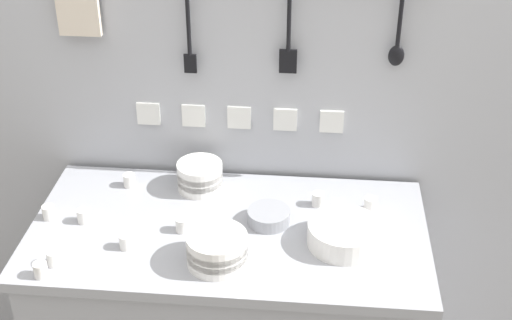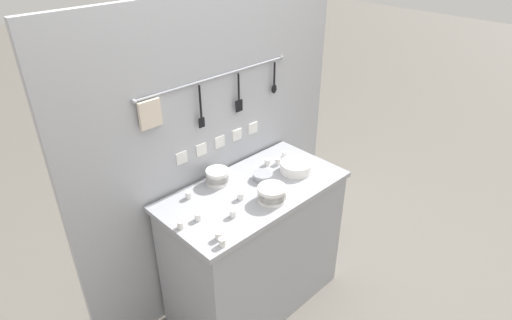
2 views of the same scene
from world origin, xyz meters
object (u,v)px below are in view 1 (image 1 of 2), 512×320
at_px(cup_mid_row, 129,180).
at_px(cup_back_right, 337,208).
at_px(cup_front_right, 126,242).
at_px(cup_front_left, 54,258).
at_px(steel_mixing_bowl, 269,216).
at_px(cup_edge_far, 84,216).
at_px(bowl_stack_back_corner, 200,176).
at_px(cup_beside_plates, 318,199).
at_px(cup_back_left, 49,212).
at_px(cup_by_caddy, 41,270).
at_px(cup_edge_near, 182,225).
at_px(bowl_stack_wide_centre, 217,249).
at_px(cup_centre, 370,204).
at_px(plate_stack, 344,234).

bearing_deg(cup_mid_row, cup_back_right, -8.33).
xyz_separation_m(cup_front_right, cup_front_left, (-0.17, -0.09, 0.00)).
xyz_separation_m(steel_mixing_bowl, cup_back_right, (0.19, 0.06, 0.00)).
relative_size(steel_mixing_bowl, cup_edge_far, 2.96).
height_order(bowl_stack_back_corner, cup_beside_plates, bowl_stack_back_corner).
height_order(cup_back_left, cup_mid_row, same).
height_order(bowl_stack_back_corner, cup_by_caddy, bowl_stack_back_corner).
bearing_deg(cup_edge_far, cup_edge_near, -3.34).
xyz_separation_m(cup_front_right, cup_back_right, (0.56, 0.21, 0.00)).
distance_m(cup_by_caddy, cup_back_right, 0.82).
relative_size(bowl_stack_back_corner, steel_mixing_bowl, 1.13).
bearing_deg(bowl_stack_wide_centre, cup_by_caddy, -167.71).
bearing_deg(cup_edge_near, cup_centre, 15.91).
height_order(cup_by_caddy, cup_back_right, same).
distance_m(bowl_stack_wide_centre, cup_front_left, 0.42).
height_order(cup_by_caddy, cup_front_left, same).
relative_size(steel_mixing_bowl, cup_beside_plates, 2.96).
bearing_deg(cup_back_left, bowl_stack_wide_centre, -17.05).
xyz_separation_m(cup_edge_far, cup_by_caddy, (-0.04, -0.24, 0.00)).
relative_size(steel_mixing_bowl, cup_by_caddy, 2.96).
distance_m(bowl_stack_wide_centre, cup_by_caddy, 0.45).
relative_size(cup_edge_far, cup_centre, 1.00).
bearing_deg(plate_stack, cup_mid_row, 160.50).
height_order(steel_mixing_bowl, cup_edge_near, cup_edge_near).
distance_m(cup_back_left, cup_front_right, 0.27).
relative_size(cup_edge_far, cup_back_right, 1.00).
relative_size(bowl_stack_wide_centre, cup_front_right, 3.88).
distance_m(cup_back_left, cup_by_caddy, 0.26).
distance_m(bowl_stack_back_corner, cup_by_caddy, 0.55).
xyz_separation_m(bowl_stack_back_corner, cup_front_right, (-0.15, -0.30, -0.02)).
distance_m(plate_stack, cup_edge_near, 0.44).
bearing_deg(cup_back_right, cup_by_caddy, -155.43).
height_order(cup_edge_far, cup_back_right, same).
bearing_deg(steel_mixing_bowl, cup_edge_far, -174.90).
xyz_separation_m(cup_back_left, cup_edge_far, (0.10, -0.01, 0.00)).
bearing_deg(cup_edge_far, cup_by_caddy, -99.04).
bearing_deg(bowl_stack_back_corner, cup_front_left, -129.14).
distance_m(bowl_stack_back_corner, cup_mid_row, 0.22).
bearing_deg(cup_by_caddy, bowl_stack_wide_centre, 12.29).
bearing_deg(steel_mixing_bowl, cup_front_left, -156.29).
height_order(plate_stack, cup_edge_far, plate_stack).
relative_size(bowl_stack_wide_centre, cup_edge_near, 3.88).
bearing_deg(cup_back_left, cup_front_right, -24.59).
bearing_deg(cup_beside_plates, cup_mid_row, 174.99).
relative_size(bowl_stack_back_corner, cup_mid_row, 3.33).
relative_size(plate_stack, cup_front_right, 4.82).
xyz_separation_m(bowl_stack_back_corner, cup_edge_near, (-0.02, -0.22, -0.02)).
xyz_separation_m(bowl_stack_back_corner, cup_mid_row, (-0.21, -0.01, -0.02)).
distance_m(cup_back_left, cup_front_left, 0.22).
bearing_deg(plate_stack, cup_edge_near, 177.75).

